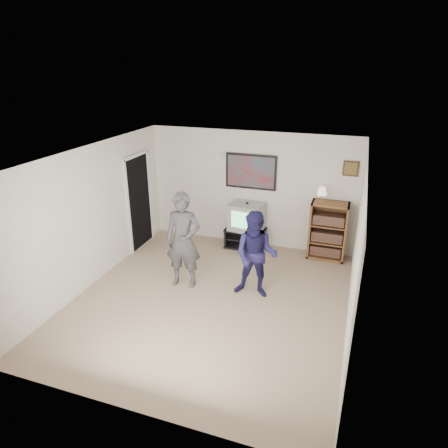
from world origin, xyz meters
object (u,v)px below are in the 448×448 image
Objects in this scene: person_short at (256,255)px; bookshelf at (328,231)px; media_stand at (245,238)px; person_tall at (183,240)px; crt_television at (247,217)px.

bookshelf is at bearing 58.16° from person_short.
bookshelf reaches higher than media_stand.
bookshelf is at bearing 31.24° from person_tall.
person_tall is at bearing -101.65° from crt_television.
bookshelf is 2.13m from person_short.
person_tall is at bearing -108.76° from media_stand.
person_tall is (-0.62, -1.87, 0.66)m from media_stand.
media_stand is 2.08m from person_tall.
bookshelf is (1.70, 0.05, -0.12)m from crt_television.
person_short is at bearing -5.43° from person_tall.
bookshelf is 3.04m from person_tall.
person_tall reaches higher than bookshelf.
person_tall is at bearing -140.60° from bookshelf.
media_stand is 1.77m from bookshelf.
person_short is (1.31, 0.06, -0.11)m from person_tall.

